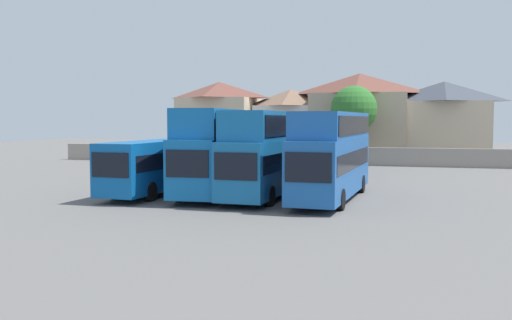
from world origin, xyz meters
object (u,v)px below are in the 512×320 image
Objects in this scene: bus_3 at (268,149)px; house_terrace_far_right at (444,120)px; bus_4 at (333,151)px; bus_5 at (249,141)px; bus_1 at (162,163)px; house_terrace_centre at (291,123)px; house_terrace_right at (359,116)px; tree_left_of_lot at (354,109)px; bus_7 at (338,151)px; bus_6 at (299,141)px; house_terrace_left at (219,119)px; bus_2 at (217,147)px.

house_terrace_far_right is at bearing 163.23° from bus_3.
bus_4 is 1.11× the size of bus_5.
bus_4 reaches higher than bus_1.
bus_1 is 33.93m from house_terrace_centre.
house_terrace_right is at bearing 178.04° from bus_3.
house_terrace_centre is at bearing 179.92° from house_terrace_right.
tree_left_of_lot is at bearing -143.88° from house_terrace_far_right.
house_terrace_right is (7.99, -0.01, 0.86)m from house_terrace_centre.
bus_3 is 1.42× the size of tree_left_of_lot.
bus_4 is 15.04m from bus_7.
bus_5 is 15.06m from tree_left_of_lot.
bus_4 is 17.41m from bus_5.
house_terrace_centre is at bearing -179.86° from house_terrace_far_right.
bus_1 is at bearing -19.85° from bus_6.
bus_6 is at bearing 161.35° from bus_1.
house_terrace_left is (-18.20, 33.39, 1.79)m from bus_4.
bus_4 is at bearing -86.75° from tree_left_of_lot.
house_terrace_left reaches higher than tree_left_of_lot.
house_terrace_far_right is at bearing 1.62° from house_terrace_left.
bus_7 is at bearing -171.09° from bus_4.
house_terrace_right is (5.52, 33.65, 2.06)m from bus_2.
house_terrace_right is at bearing 166.72° from bus_2.
bus_6 is 19.91m from house_terrace_centre.
bus_6 is at bearing -104.38° from tree_left_of_lot.
bus_5 is 0.98× the size of house_terrace_right.
tree_left_of_lot reaches higher than bus_7.
house_terrace_left is 0.81× the size of house_terrace_right.
bus_2 is 3.27m from bus_3.
bus_6 is at bearing -158.98° from bus_4.
house_terrace_centre is 1.00× the size of tree_left_of_lot.
house_terrace_far_right is at bearing 0.14° from house_terrace_centre.
house_terrace_left is 0.91× the size of house_terrace_far_right.
house_terrace_right is at bearing -176.97° from bus_7.
house_terrace_right is at bearing 168.23° from bus_1.
house_terrace_right reaches higher than bus_5.
bus_3 reaches higher than bus_4.
bus_7 is (5.58, 14.53, -0.95)m from bus_2.
bus_4 is at bearing -87.34° from house_terrace_right.
tree_left_of_lot is (7.63, 12.65, 2.93)m from bus_5.
house_terrace_far_right reaches higher than bus_2.
bus_1 is 34.11m from house_terrace_left.
tree_left_of_lot is at bearing 167.65° from bus_6.
house_terrace_centre is (-5.72, 33.91, 1.27)m from bus_3.
tree_left_of_lot reaches higher than bus_3.
bus_7 is (9.11, 14.70, 0.07)m from bus_1.
house_terrace_centre is (-4.78, 19.28, 1.39)m from bus_6.
house_terrace_centre is (-2.47, 33.66, 1.20)m from bus_2.
bus_4 is 35.00m from house_terrace_far_right.
house_terrace_far_right is at bearing 36.12° from tree_left_of_lot.
bus_1 is 10.69m from bus_4.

